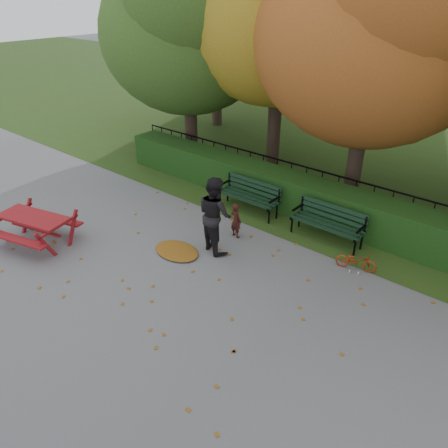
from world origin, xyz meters
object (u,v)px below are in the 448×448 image
Objects in this scene: bench_right at (329,220)px; picnic_table at (34,222)px; tree_a at (189,21)px; bench_left at (250,193)px; child at (236,220)px; tree_c at (387,19)px; adult at (215,215)px; bicycle at (356,261)px.

bench_right is 0.89× the size of picnic_table.
tree_a is 5.89m from bench_left.
bench_right is 2.26m from child.
tree_c is at bearing 96.70° from bench_right.
bench_left is at bearing 43.63° from picnic_table.
tree_a is 6.99m from adult.
bench_left is 0.98× the size of adult.
bench_left and bench_right have the same top height.
tree_c is at bearing -103.17° from child.
bench_left is (-2.13, -2.26, -4.30)m from tree_c.
tree_a is at bearing -23.38° from adult.
bench_left is 2.01× the size of child.
tree_c is 5.31m from bench_left.
tree_c is 4.36× the size of adult.
tree_a is 7.69m from bench_right.
bicycle is (2.93, 0.57, -0.22)m from child.
tree_a reaches higher than picnic_table.
bench_left is 1.47m from child.
bench_left is at bearing -56.31° from child.
child is (-1.55, -3.61, -4.38)m from tree_c.
bench_right is at bearing -133.36° from child.
child is 2.99m from bicycle.
child is 1.01× the size of bicycle.
picnic_table is (-5.28, -4.69, 0.06)m from bench_right.
bench_right is 1.39m from bicycle.
tree_c is 9.57m from picnic_table.
tree_a reaches higher than child.
adult is at bearing 21.89° from picnic_table.
bench_left is (3.89, -1.88, -4.00)m from tree_a.
picnic_table is at bearing -125.80° from tree_c.
child is (0.59, -1.35, -0.07)m from bench_left.
tree_a is at bearing 154.24° from bench_left.
bench_right is 2.01× the size of child.
bench_right is (2.40, 0.00, 0.00)m from bench_left.
adult is at bearing -109.57° from tree_c.
picnic_table is 2.29× the size of bicycle.
tree_a is 7.73m from picnic_table.
picnic_table is at bearing -81.29° from tree_a.
child reaches higher than bicycle.
adult is 3.30m from bicycle.
tree_c is 3.94× the size of picnic_table.
tree_c is 4.44× the size of bench_right.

